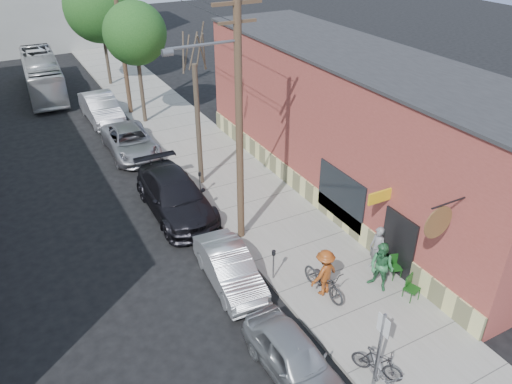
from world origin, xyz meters
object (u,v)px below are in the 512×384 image
patio_chair_b (412,288)px  car_2 (175,196)px  parking_meter_far (200,180)px  utility_pole_near (238,117)px  sign_post (380,345)px  patio_chair_a (394,267)px  cyclist (324,273)px  parked_bike_b (382,376)px  car_0 (294,358)px  car_1 (230,268)px  car_4 (101,108)px  patron_grey (377,249)px  car_3 (131,142)px  parking_meter_near (274,260)px  parked_bike_a (377,363)px  tree_bare (198,127)px  patron_green (381,267)px  tree_leafy_mid (135,34)px  bus (42,75)px  tree_leafy_far (99,7)px

patio_chair_b → car_2: 10.77m
parking_meter_far → utility_pole_near: size_ratio=0.12×
sign_post → parking_meter_far: sign_post is taller
utility_pole_near → patio_chair_a: utility_pole_near is taller
cyclist → parked_bike_b: 4.23m
car_0 → car_2: car_2 is taller
utility_pole_near → car_1: (-1.59, -2.33, -4.72)m
utility_pole_near → car_4: size_ratio=1.94×
patio_chair_b → patron_grey: patron_grey is taller
sign_post → car_3: (-1.59, 18.69, -1.11)m
parking_meter_near → patio_chair_a: (3.95, -2.04, -0.39)m
utility_pole_near → car_3: 11.32m
patio_chair_a → car_3: size_ratio=0.17×
parked_bike_b → car_0: 2.51m
patron_grey → parked_bike_a: bearing=-43.1°
parking_meter_far → patron_grey: (3.66, -8.16, 0.08)m
parking_meter_near → tree_bare: tree_bare is taller
utility_pole_near → patron_grey: size_ratio=5.48×
car_2 → parked_bike_a: bearing=-79.6°
parking_meter_far → car_1: 6.33m
parking_meter_far → patron_green: 9.61m
car_0 → parked_bike_a: bearing=-32.9°
patio_chair_b → patron_green: bearing=104.3°
parking_meter_near → parked_bike_b: parking_meter_near is taller
tree_leafy_mid → sign_post: bearing=-91.1°
parking_meter_near → car_0: bearing=-112.0°
bus → utility_pole_near: bearing=-76.4°
parking_meter_near → tree_leafy_far: tree_leafy_far is taller
car_0 → car_1: bearing=86.8°
car_1 → bus: 25.72m
sign_post → parked_bike_b: sign_post is taller
parked_bike_a → car_0: 2.41m
sign_post → patron_green: size_ratio=1.47×
tree_leafy_far → parked_bike_b: tree_leafy_far is taller
tree_bare → car_4: (-2.28, 10.83, -2.25)m
parking_meter_far → car_0: (-1.59, -10.76, -0.30)m
sign_post → patron_grey: sign_post is taller
tree_bare → car_2: bearing=-137.9°
parking_meter_near → car_1: (-1.45, 0.67, -0.29)m
parking_meter_near → car_0: parking_meter_near is taller
tree_leafy_mid → car_2: (-2.00, -10.93, -4.72)m
car_1 → sign_post: bearing=-72.0°
patio_chair_a → car_3: bearing=128.2°
patio_chair_b → car_3: 17.21m
parked_bike_b → car_4: (-1.97, 24.51, 0.21)m
tree_leafy_mid → parked_bike_a: 22.89m
tree_bare → car_2: 3.51m
tree_bare → utility_pole_near: bearing=-94.7°
patron_green → parked_bike_b: (-2.80, -3.36, -0.46)m
patron_green → car_3: (-4.53, 15.47, -0.38)m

